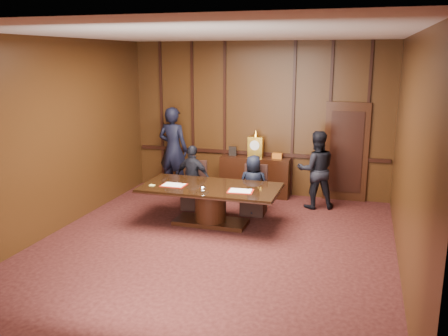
% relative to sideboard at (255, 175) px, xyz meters
% --- Properties ---
extents(room, '(7.00, 7.04, 3.50)m').
position_rel_sideboard_xyz_m(room, '(0.07, -3.12, 1.24)').
color(room, black).
rests_on(room, ground).
extents(sideboard, '(1.60, 0.45, 1.54)m').
position_rel_sideboard_xyz_m(sideboard, '(0.00, 0.00, 0.00)').
color(sideboard, black).
rests_on(sideboard, ground).
extents(conference_table, '(2.62, 1.32, 0.76)m').
position_rel_sideboard_xyz_m(conference_table, '(-0.38, -2.16, 0.02)').
color(conference_table, black).
rests_on(conference_table, ground).
extents(folder_left, '(0.46, 0.33, 0.02)m').
position_rel_sideboard_xyz_m(folder_left, '(-1.06, -2.32, 0.28)').
color(folder_left, '#A61A0F').
rests_on(folder_left, conference_table).
extents(folder_right, '(0.49, 0.37, 0.02)m').
position_rel_sideboard_xyz_m(folder_right, '(0.26, -2.35, 0.28)').
color(folder_right, '#A61A0F').
rests_on(folder_right, conference_table).
extents(inkstand, '(0.20, 0.14, 0.12)m').
position_rel_sideboard_xyz_m(inkstand, '(-0.38, -2.61, 0.33)').
color(inkstand, white).
rests_on(inkstand, conference_table).
extents(notepad, '(0.10, 0.07, 0.01)m').
position_rel_sideboard_xyz_m(notepad, '(-1.45, -2.45, 0.28)').
color(notepad, '#FFF67C').
rests_on(notepad, conference_table).
extents(chair_left, '(0.54, 0.54, 0.99)m').
position_rel_sideboard_xyz_m(chair_left, '(-1.03, -1.28, -0.19)').
color(chair_left, black).
rests_on(chair_left, ground).
extents(chair_right, '(0.49, 0.49, 0.99)m').
position_rel_sideboard_xyz_m(chair_right, '(0.27, -1.28, -0.19)').
color(chair_right, black).
rests_on(chair_right, ground).
extents(signatory_left, '(0.84, 0.47, 1.36)m').
position_rel_sideboard_xyz_m(signatory_left, '(-1.03, -1.36, 0.20)').
color(signatory_left, black).
rests_on(signatory_left, ground).
extents(signatory_right, '(0.64, 0.46, 1.23)m').
position_rel_sideboard_xyz_m(signatory_right, '(0.27, -1.36, 0.13)').
color(signatory_right, black).
rests_on(signatory_right, ground).
extents(witness_left, '(0.78, 0.56, 2.02)m').
position_rel_sideboard_xyz_m(witness_left, '(-1.96, -0.18, 0.52)').
color(witness_left, black).
rests_on(witness_left, ground).
extents(witness_right, '(0.96, 0.84, 1.66)m').
position_rel_sideboard_xyz_m(witness_right, '(1.43, -0.53, 0.34)').
color(witness_right, black).
rests_on(witness_right, ground).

